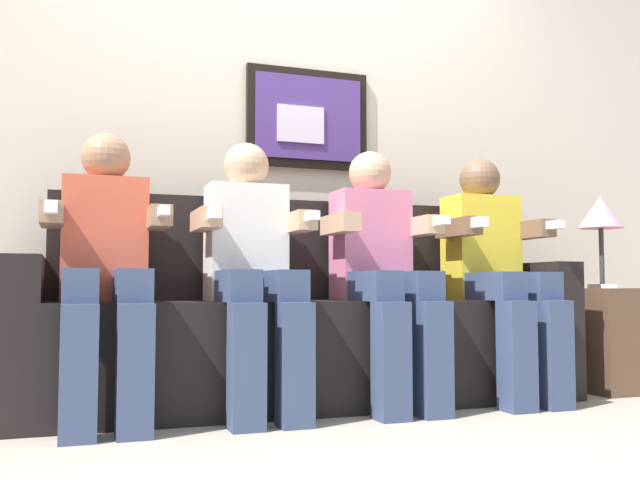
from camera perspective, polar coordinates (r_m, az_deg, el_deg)
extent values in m
plane|color=#9E9384|center=(2.83, 1.05, -14.11)|extent=(6.25, 6.25, 0.00)
cube|color=beige|center=(3.60, -3.31, 8.96)|extent=(4.81, 0.05, 2.60)
cube|color=black|center=(3.61, -1.00, 9.72)|extent=(0.63, 0.03, 0.50)
cube|color=#4C337F|center=(3.60, -0.92, 9.77)|extent=(0.55, 0.02, 0.42)
cube|color=silver|center=(3.56, -1.58, 9.26)|extent=(0.24, 0.02, 0.18)
cube|color=black|center=(3.07, -0.88, -9.05)|extent=(2.13, 0.58, 0.45)
cube|color=black|center=(3.27, -2.11, -0.83)|extent=(2.13, 0.14, 0.45)
cube|color=black|center=(2.91, -22.79, -7.37)|extent=(0.14, 0.58, 0.62)
cube|color=black|center=(3.59, 16.69, -6.77)|extent=(0.14, 0.58, 0.62)
cube|color=#D8593F|center=(2.89, -16.94, 0.01)|extent=(0.32, 0.20, 0.48)
sphere|color=#9E7556|center=(2.93, -16.82, 6.37)|extent=(0.19, 0.19, 0.19)
cube|color=#38476B|center=(2.69, -18.75, -3.51)|extent=(0.12, 0.40, 0.12)
cube|color=#38476B|center=(2.69, -14.91, -3.59)|extent=(0.12, 0.40, 0.12)
cube|color=#38476B|center=(2.50, -18.83, -10.05)|extent=(0.12, 0.12, 0.45)
cube|color=#38476B|center=(2.51, -14.65, -10.10)|extent=(0.12, 0.12, 0.45)
cube|color=#9E7556|center=(2.78, -20.72, 1.90)|extent=(0.08, 0.28, 0.08)
cube|color=#9E7556|center=(2.80, -12.91, 1.72)|extent=(0.08, 0.28, 0.08)
cube|color=white|center=(2.64, -12.50, 2.25)|extent=(0.04, 0.13, 0.04)
cube|color=white|center=(2.62, -20.79, 2.45)|extent=(0.04, 0.10, 0.04)
cube|color=white|center=(2.97, -5.99, -0.23)|extent=(0.32, 0.20, 0.48)
sphere|color=tan|center=(3.01, -5.94, 5.97)|extent=(0.19, 0.19, 0.19)
cube|color=#38476B|center=(2.75, -6.86, -3.69)|extent=(0.12, 0.40, 0.12)
cube|color=#38476B|center=(2.80, -3.25, -3.71)|extent=(0.12, 0.40, 0.12)
cube|color=#38476B|center=(2.57, -5.92, -10.05)|extent=(0.12, 0.12, 0.45)
cube|color=#38476B|center=(2.62, -2.04, -9.95)|extent=(0.12, 0.12, 0.45)
cube|color=tan|center=(2.82, -9.16, 1.62)|extent=(0.08, 0.28, 0.08)
cube|color=tan|center=(2.91, -1.79, 1.40)|extent=(0.08, 0.28, 0.08)
cube|color=white|center=(2.76, -0.78, 1.89)|extent=(0.04, 0.13, 0.04)
cube|color=white|center=(2.67, -8.54, 2.14)|extent=(0.04, 0.10, 0.04)
cube|color=pink|center=(3.15, 4.06, -0.44)|extent=(0.32, 0.20, 0.48)
sphere|color=tan|center=(3.19, 4.03, 5.41)|extent=(0.19, 0.19, 0.19)
cube|color=#38476B|center=(2.93, 4.03, -3.71)|extent=(0.12, 0.40, 0.12)
cube|color=#38476B|center=(3.00, 7.18, -3.69)|extent=(0.12, 0.40, 0.12)
cube|color=#38476B|center=(2.76, 5.73, -9.62)|extent=(0.12, 0.12, 0.45)
cube|color=#38476B|center=(2.84, 9.06, -9.43)|extent=(0.12, 0.12, 0.45)
cube|color=tan|center=(2.98, 1.62, 1.29)|extent=(0.08, 0.28, 0.08)
cube|color=tan|center=(3.13, 8.12, 1.08)|extent=(0.08, 0.28, 0.08)
cube|color=white|center=(2.99, 9.54, 1.51)|extent=(0.04, 0.13, 0.04)
cube|color=yellow|center=(3.42, 12.79, -0.62)|extent=(0.32, 0.20, 0.48)
sphere|color=brown|center=(3.45, 12.71, 4.79)|extent=(0.19, 0.19, 0.19)
cube|color=#38476B|center=(3.20, 13.39, -3.62)|extent=(0.12, 0.40, 0.12)
cube|color=#38476B|center=(3.30, 16.02, -3.58)|extent=(0.12, 0.40, 0.12)
cube|color=#38476B|center=(3.04, 15.54, -8.96)|extent=(0.12, 0.12, 0.45)
cube|color=#38476B|center=(3.15, 18.25, -8.73)|extent=(0.12, 0.12, 0.45)
cube|color=brown|center=(3.22, 11.05, 0.97)|extent=(0.08, 0.28, 0.08)
cube|color=brown|center=(3.43, 16.52, 0.77)|extent=(0.08, 0.28, 0.08)
cube|color=white|center=(3.30, 18.15, 1.15)|extent=(0.04, 0.13, 0.04)
cube|color=white|center=(3.09, 12.56, 1.39)|extent=(0.04, 0.10, 0.04)
cube|color=brown|center=(3.80, 22.50, -7.37)|extent=(0.40, 0.40, 0.50)
cylinder|color=#333338|center=(3.81, 21.74, -3.47)|extent=(0.14, 0.14, 0.02)
cylinder|color=#333338|center=(3.81, 21.69, -1.21)|extent=(0.02, 0.02, 0.28)
cone|color=pink|center=(3.83, 21.60, 2.08)|extent=(0.22, 0.22, 0.16)
cube|color=white|center=(3.72, 22.27, -3.45)|extent=(0.04, 0.13, 0.02)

